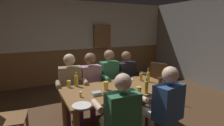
{
  "coord_description": "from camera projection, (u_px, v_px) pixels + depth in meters",
  "views": [
    {
      "loc": [
        -1.32,
        -2.44,
        1.69
      ],
      "look_at": [
        0.0,
        0.2,
        1.09
      ],
      "focal_mm": 28.61,
      "sensor_mm": 36.0,
      "label": 1
    }
  ],
  "objects": [
    {
      "name": "back_wall_upper",
      "position": [
        70.0,
        25.0,
        5.34
      ],
      "size": [
        6.57,
        0.12,
        1.45
      ],
      "primitive_type": "cube",
      "color": "beige"
    },
    {
      "name": "back_wall_wainscot",
      "position": [
        72.0,
        65.0,
        5.58
      ],
      "size": [
        6.57,
        0.12,
        1.02
      ],
      "primitive_type": "cube",
      "color": "brown",
      "rests_on": "ground_plane"
    },
    {
      "name": "dining_table",
      "position": [
        118.0,
        94.0,
        2.9
      ],
      "size": [
        1.77,
        0.91,
        0.72
      ],
      "color": "brown",
      "rests_on": "ground_plane"
    },
    {
      "name": "person_0",
      "position": [
        71.0,
        85.0,
        3.22
      ],
      "size": [
        0.57,
        0.54,
        1.22
      ],
      "rotation": [
        0.0,
        0.0,
        3.02
      ],
      "color": "#997F60",
      "rests_on": "ground_plane"
    },
    {
      "name": "person_1",
      "position": [
        92.0,
        81.0,
        3.4
      ],
      "size": [
        0.52,
        0.52,
        1.21
      ],
      "rotation": [
        0.0,
        0.0,
        3.14
      ],
      "color": "#B78493",
      "rests_on": "ground_plane"
    },
    {
      "name": "person_2",
      "position": [
        111.0,
        79.0,
        3.57
      ],
      "size": [
        0.5,
        0.53,
        1.25
      ],
      "rotation": [
        0.0,
        0.0,
        3.17
      ],
      "color": "#33724C",
      "rests_on": "ground_plane"
    },
    {
      "name": "person_3",
      "position": [
        128.0,
        77.0,
        3.75
      ],
      "size": [
        0.58,
        0.57,
        1.2
      ],
      "rotation": [
        0.0,
        0.0,
        3.28
      ],
      "color": "black",
      "rests_on": "ground_plane"
    },
    {
      "name": "person_4",
      "position": [
        120.0,
        115.0,
        2.15
      ],
      "size": [
        0.54,
        0.53,
        1.19
      ],
      "rotation": [
        0.0,
        0.0,
        -0.05
      ],
      "color": "#33724C",
      "rests_on": "ground_plane"
    },
    {
      "name": "person_5",
      "position": [
        164.0,
        103.0,
        2.45
      ],
      "size": [
        0.59,
        0.6,
        1.19
      ],
      "rotation": [
        0.0,
        0.0,
        0.18
      ],
      "color": "#2D4C84",
      "rests_on": "ground_plane"
    },
    {
      "name": "chair_empty_near_right",
      "position": [
        2.0,
        118.0,
        2.43
      ],
      "size": [
        0.5,
        0.5,
        0.88
      ],
      "rotation": [
        0.0,
        0.0,
        -1.73
      ],
      "color": "brown",
      "rests_on": "ground_plane"
    },
    {
      "name": "chair_empty_far_end",
      "position": [
        156.0,
        81.0,
        4.08
      ],
      "size": [
        0.59,
        0.59,
        0.88
      ],
      "rotation": [
        0.0,
        0.0,
        -4.26
      ],
      "color": "brown",
      "rests_on": "ground_plane"
    },
    {
      "name": "table_candle",
      "position": [
        81.0,
        94.0,
        2.5
      ],
      "size": [
        0.04,
        0.04,
        0.08
      ],
      "primitive_type": "cylinder",
      "color": "#F9E08C",
      "rests_on": "dining_table"
    },
    {
      "name": "condiment_caddy",
      "position": [
        97.0,
        94.0,
        2.57
      ],
      "size": [
        0.14,
        0.1,
        0.05
      ],
      "primitive_type": "cube",
      "color": "#B2B7BC",
      "rests_on": "dining_table"
    },
    {
      "name": "plate_0",
      "position": [
        82.0,
        106.0,
        2.22
      ],
      "size": [
        0.24,
        0.24,
        0.01
      ],
      "primitive_type": "cylinder",
      "color": "white",
      "rests_on": "dining_table"
    },
    {
      "name": "plate_1",
      "position": [
        127.0,
        79.0,
        3.32
      ],
      "size": [
        0.23,
        0.23,
        0.01
      ],
      "primitive_type": "cylinder",
      "color": "white",
      "rests_on": "dining_table"
    },
    {
      "name": "bottle_0",
      "position": [
        76.0,
        81.0,
        2.95
      ],
      "size": [
        0.06,
        0.06,
        0.24
      ],
      "color": "gold",
      "rests_on": "dining_table"
    },
    {
      "name": "bottle_1",
      "position": [
        148.0,
        77.0,
        3.19
      ],
      "size": [
        0.06,
        0.06,
        0.26
      ],
      "color": "gold",
      "rests_on": "dining_table"
    },
    {
      "name": "bottle_2",
      "position": [
        146.0,
        87.0,
        2.64
      ],
      "size": [
        0.06,
        0.06,
        0.24
      ],
      "color": "gold",
      "rests_on": "dining_table"
    },
    {
      "name": "pint_glass_0",
      "position": [
        139.0,
        91.0,
        2.59
      ],
      "size": [
        0.07,
        0.07,
        0.12
      ],
      "primitive_type": "cylinder",
      "color": "#E5C64C",
      "rests_on": "dining_table"
    },
    {
      "name": "pint_glass_1",
      "position": [
        123.0,
        88.0,
        2.68
      ],
      "size": [
        0.08,
        0.08,
        0.15
      ],
      "primitive_type": "cylinder",
      "color": "gold",
      "rests_on": "dining_table"
    },
    {
      "name": "pint_glass_2",
      "position": [
        69.0,
        84.0,
        2.9
      ],
      "size": [
        0.06,
        0.06,
        0.12
      ],
      "primitive_type": "cylinder",
      "color": "#E5C64C",
      "rests_on": "dining_table"
    },
    {
      "name": "pint_glass_3",
      "position": [
        160.0,
        81.0,
        3.01
      ],
      "size": [
        0.07,
        0.07,
        0.14
      ],
      "primitive_type": "cylinder",
      "color": "#4C2D19",
      "rests_on": "dining_table"
    },
    {
      "name": "pint_glass_4",
      "position": [
        106.0,
        86.0,
        2.79
      ],
      "size": [
        0.08,
        0.08,
        0.13
      ],
      "primitive_type": "cylinder",
      "color": "#E5C64C",
      "rests_on": "dining_table"
    },
    {
      "name": "pint_glass_5",
      "position": [
        141.0,
        77.0,
        3.27
      ],
      "size": [
        0.06,
        0.06,
        0.14
      ],
      "primitive_type": "cylinder",
      "color": "gold",
      "rests_on": "dining_table"
    },
    {
      "name": "wall_dart_cabinet",
      "position": [
        102.0,
        36.0,
        5.72
      ],
      "size": [
        0.56,
        0.15,
        0.7
      ],
      "color": "brown"
    }
  ]
}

